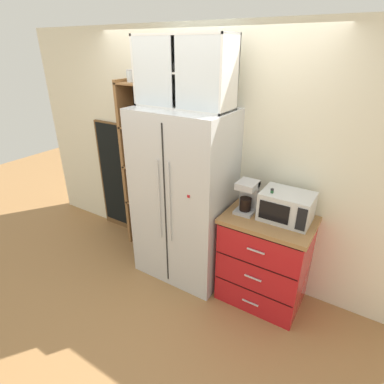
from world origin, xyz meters
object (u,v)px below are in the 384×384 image
coffee_maker (248,196)px  chalkboard_menu (117,178)px  bottle_amber (270,209)px  mug_sage (268,217)px  bottle_green (270,206)px  refrigerator (184,198)px  microwave (286,207)px

coffee_maker → chalkboard_menu: bearing=172.8°
coffee_maker → bottle_amber: bearing=-9.0°
mug_sage → chalkboard_menu: chalkboard_menu is taller
mug_sage → bottle_green: 0.10m
refrigerator → bottle_amber: bearing=0.9°
bottle_amber → chalkboard_menu: 2.21m
coffee_maker → mug_sage: coffee_maker is taller
bottle_amber → chalkboard_menu: size_ratio=0.16×
bottle_amber → refrigerator: bearing=-179.1°
refrigerator → bottle_amber: 0.91m
microwave → coffee_maker: (-0.35, -0.04, 0.03)m
refrigerator → mug_sage: bearing=-1.3°
refrigerator → coffee_maker: (0.68, 0.05, 0.17)m
mug_sage → bottle_amber: bottle_amber is taller
refrigerator → mug_sage: (0.91, -0.02, 0.06)m
microwave → coffee_maker: bearing=-173.2°
microwave → coffee_maker: 0.36m
microwave → chalkboard_menu: (-2.30, 0.20, -0.31)m
refrigerator → mug_sage: 0.91m
coffee_maker → bottle_green: coffee_maker is taller
mug_sage → refrigerator: bearing=178.7°
bottle_amber → bottle_green: size_ratio=0.82×
microwave → refrigerator: bearing=-174.9°
mug_sage → bottle_amber: size_ratio=0.49×
refrigerator → coffee_maker: size_ratio=5.90×
microwave → bottle_green: bearing=-150.3°
coffee_maker → bottle_amber: (0.23, -0.04, -0.05)m
chalkboard_menu → mug_sage: bearing=-8.2°
coffee_maker → bottle_green: size_ratio=1.04×
refrigerator → mug_sage: refrigerator is taller
mug_sage → chalkboard_menu: (-2.18, 0.32, -0.22)m
microwave → bottle_green: (-0.12, -0.07, 0.00)m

